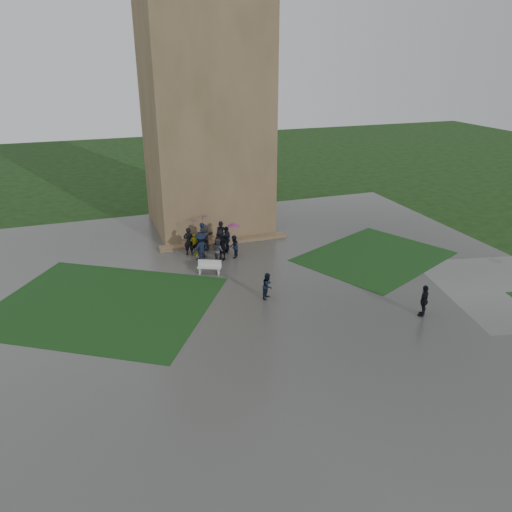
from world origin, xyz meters
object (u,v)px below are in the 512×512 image
object	(u,v)px
tower	(204,103)
pedestrian_mid	(268,286)
bench	(209,267)
pedestrian_near	(424,300)

from	to	relation	value
tower	pedestrian_mid	distance (m)	15.56
bench	pedestrian_near	bearing A→B (deg)	-20.08
pedestrian_mid	pedestrian_near	bearing A→B (deg)	-80.90
tower	pedestrian_near	distance (m)	20.44
tower	bench	distance (m)	12.63
tower	pedestrian_mid	size ratio (longest dim) A/B	12.42
pedestrian_mid	pedestrian_near	xyz separation A→B (m)	(6.68, -4.36, 0.10)
bench	pedestrian_mid	world-z (taller)	pedestrian_mid
tower	bench	size ratio (longest dim) A/B	12.32
bench	pedestrian_near	size ratio (longest dim) A/B	0.88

